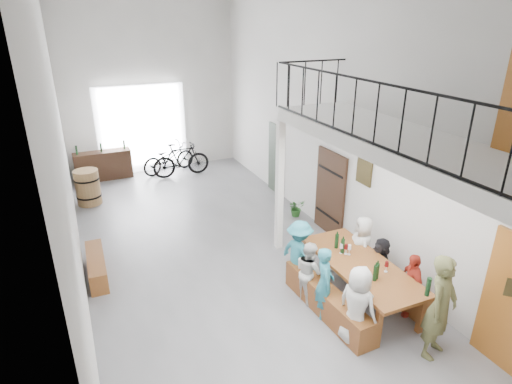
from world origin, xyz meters
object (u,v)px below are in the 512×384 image
tasting_table (361,268)px  bench_inner (326,301)px  bicycle_near (169,158)px  serving_counter (103,165)px  side_bench (97,266)px  oak_barrel (88,187)px  host_standing (440,307)px

tasting_table → bench_inner: bearing=-175.2°
tasting_table → bicycle_near: (-1.45, 8.24, -0.22)m
tasting_table → serving_counter: (-3.47, 8.45, -0.26)m
serving_counter → bicycle_near: bicycle_near is taller
bench_inner → side_bench: (-3.50, 2.87, -0.04)m
side_bench → oak_barrel: 3.80m
bench_inner → host_standing: (0.98, -1.47, 0.60)m
bench_inner → host_standing: 1.86m
bench_inner → host_standing: bearing=-58.8°
tasting_table → oak_barrel: (-4.06, 6.60, -0.22)m
oak_barrel → serving_counter: oak_barrel is taller
host_standing → bench_inner: bearing=100.9°
oak_barrel → bench_inner: bearing=-63.3°
side_bench → oak_barrel: (0.16, 3.78, 0.27)m
tasting_table → side_bench: 5.10m
side_bench → host_standing: size_ratio=0.89×
serving_counter → host_standing: size_ratio=1.01×
tasting_table → bicycle_near: bearing=100.7°
host_standing → bicycle_near: 9.92m
bench_inner → side_bench: 4.53m
bench_inner → side_bench: bench_inner is taller
tasting_table → bicycle_near: 8.37m
bench_inner → serving_counter: 8.93m
bench_inner → oak_barrel: size_ratio=2.23×
bench_inner → side_bench: bearing=138.2°
tasting_table → bench_inner: (-0.71, -0.05, -0.46)m
oak_barrel → host_standing: (4.33, -8.12, 0.36)m
host_standing → bicycle_near: (-1.71, 9.76, -0.36)m
bicycle_near → serving_counter: bearing=66.6°
bench_inner → serving_counter: size_ratio=1.27×
serving_counter → bicycle_near: size_ratio=0.92×
side_bench → host_standing: bearing=-44.0°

